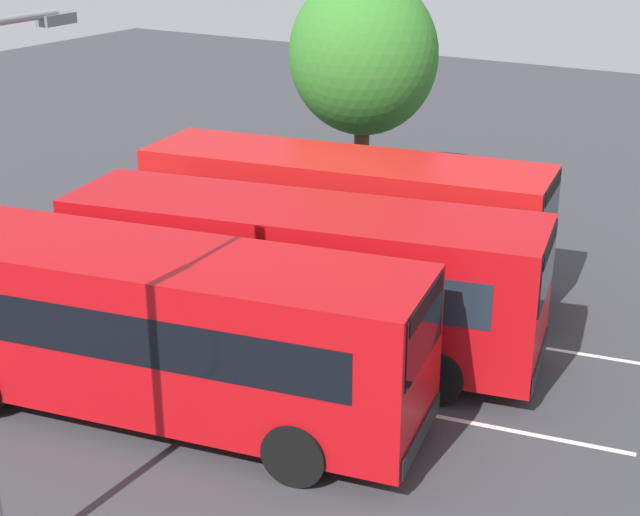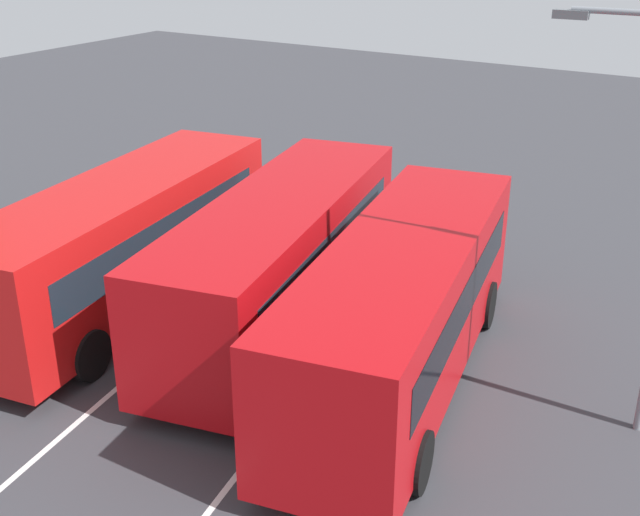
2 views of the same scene
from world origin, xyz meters
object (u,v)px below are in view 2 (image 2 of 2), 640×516
Objects in this scene: bus_far_left at (402,306)px; bus_center_left at (281,255)px; bus_center_right at (125,239)px; pedestrian at (318,183)px.

bus_center_left is (0.79, 3.40, 0.00)m from bus_far_left.
bus_center_right is 7.96m from pedestrian.
bus_center_left and bus_center_right have the same top height.
bus_center_left reaches higher than pedestrian.
pedestrian is (7.59, 6.66, -0.75)m from bus_far_left.
bus_center_right is 5.93× the size of pedestrian.
bus_far_left is at bearing 23.77° from pedestrian.
bus_center_left is at bearing -81.99° from bus_center_right.
bus_far_left is at bearing -96.48° from bus_center_right.
bus_center_left is at bearing 66.18° from bus_far_left.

